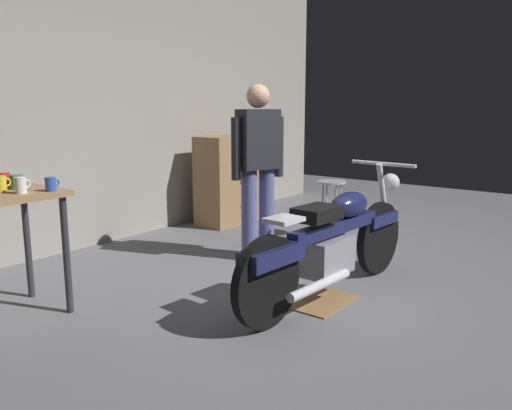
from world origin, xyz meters
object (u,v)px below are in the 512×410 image
(motorcycle, at_px, (333,241))
(person_standing, at_px, (258,164))
(mug_green_speckled, at_px, (17,182))
(mug_yellow_tall, at_px, (1,184))
(mug_white_ceramic, at_px, (21,185))
(wooden_dresser, at_px, (228,180))
(mug_red_diner, at_px, (4,180))
(shop_stool, at_px, (331,194))
(mug_blue_enamel, at_px, (51,184))

(motorcycle, relative_size, person_standing, 1.31)
(mug_green_speckled, bearing_deg, mug_yellow_tall, -167.88)
(person_standing, bearing_deg, mug_white_ceramic, 11.51)
(motorcycle, relative_size, mug_yellow_tall, 19.12)
(person_standing, bearing_deg, mug_yellow_tall, 7.34)
(wooden_dresser, height_order, mug_red_diner, wooden_dresser)
(mug_white_ceramic, bearing_deg, mug_yellow_tall, 105.12)
(shop_stool, xyz_separation_m, mug_blue_enamel, (-3.14, 0.44, 0.45))
(mug_blue_enamel, bearing_deg, motorcycle, -42.27)
(wooden_dresser, bearing_deg, person_standing, -128.90)
(mug_red_diner, distance_m, mug_white_ceramic, 0.34)
(mug_green_speckled, bearing_deg, wooden_dresser, 12.44)
(person_standing, bearing_deg, mug_green_speckled, 5.85)
(mug_blue_enamel, distance_m, mug_yellow_tall, 0.33)
(shop_stool, bearing_deg, wooden_dresser, 96.48)
(wooden_dresser, relative_size, mug_red_diner, 9.10)
(wooden_dresser, relative_size, mug_green_speckled, 8.98)
(shop_stool, bearing_deg, mug_red_diner, 165.42)
(person_standing, relative_size, mug_white_ceramic, 15.02)
(mug_white_ceramic, bearing_deg, mug_blue_enamel, -21.51)
(mug_green_speckled, bearing_deg, mug_white_ceramic, -111.73)
(person_standing, relative_size, mug_blue_enamel, 15.74)
(person_standing, height_order, shop_stool, person_standing)
(wooden_dresser, distance_m, mug_green_speckled, 3.18)
(motorcycle, height_order, mug_green_speckled, mug_green_speckled)
(mug_white_ceramic, bearing_deg, wooden_dresser, 15.59)
(mug_green_speckled, bearing_deg, mug_blue_enamel, -70.61)
(mug_blue_enamel, relative_size, mug_white_ceramic, 0.95)
(wooden_dresser, bearing_deg, motorcycle, -122.43)
(mug_blue_enamel, distance_m, mug_red_diner, 0.42)
(mug_yellow_tall, bearing_deg, wooden_dresser, 12.42)
(shop_stool, xyz_separation_m, mug_red_diner, (-3.26, 0.85, 0.45))
(mug_blue_enamel, height_order, mug_yellow_tall, mug_yellow_tall)
(motorcycle, relative_size, wooden_dresser, 1.99)
(mug_yellow_tall, bearing_deg, motorcycle, -43.00)
(wooden_dresser, distance_m, mug_blue_enamel, 3.16)
(person_standing, distance_m, mug_green_speckled, 2.16)
(shop_stool, distance_m, mug_green_speckled, 3.35)
(shop_stool, height_order, wooden_dresser, wooden_dresser)
(person_standing, distance_m, mug_yellow_tall, 2.28)
(person_standing, xyz_separation_m, mug_white_ceramic, (-2.17, 0.35, 0.03))
(mug_yellow_tall, bearing_deg, mug_white_ceramic, -74.88)
(mug_green_speckled, bearing_deg, mug_red_diner, 98.13)
(person_standing, distance_m, mug_blue_enamel, 2.01)
(mug_green_speckled, xyz_separation_m, mug_white_ceramic, (-0.08, -0.20, 0.00))
(mug_white_ceramic, height_order, mug_yellow_tall, same)
(mug_blue_enamel, height_order, mug_white_ceramic, mug_white_ceramic)
(person_standing, distance_m, mug_red_diner, 2.22)
(wooden_dresser, bearing_deg, mug_blue_enamel, -162.32)
(wooden_dresser, xyz_separation_m, mug_yellow_tall, (-3.21, -0.71, 0.41))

